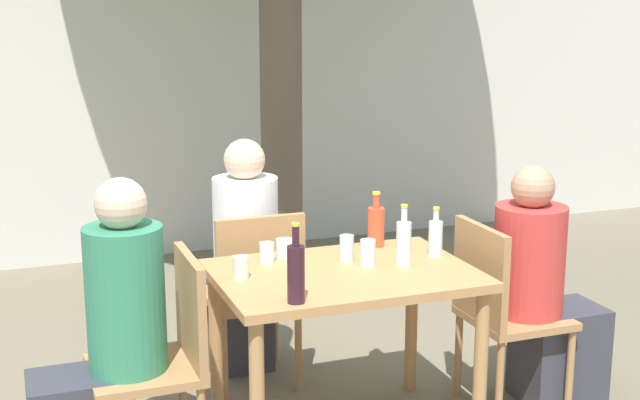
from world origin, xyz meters
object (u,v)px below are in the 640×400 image
patio_chair_1 (500,305)px  water_bottle_1 (436,237)px  patio_chair_2 (255,289)px  drinking_glass_0 (241,268)px  drinking_glass_3 (285,249)px  patio_chair_0 (165,350)px  drinking_glass_2 (347,248)px  person_seated_0 (106,350)px  soda_bottle_2 (376,225)px  wine_bottle_0 (296,272)px  person_seated_2 (242,269)px  drinking_glass_1 (267,253)px  water_bottle_3 (404,242)px  person_seated_1 (543,299)px  drinking_glass_4 (368,253)px  dining_table_front (344,295)px

patio_chair_1 → water_bottle_1: bearing=77.5°
patio_chair_2 → water_bottle_1: 0.96m
drinking_glass_0 → drinking_glass_3: bearing=39.8°
patio_chair_0 → drinking_glass_2: size_ratio=7.66×
drinking_glass_2 → patio_chair_0: bearing=-171.5°
person_seated_0 → soda_bottle_2: size_ratio=4.78×
patio_chair_2 → wine_bottle_0: wine_bottle_0 is taller
person_seated_2 → patio_chair_0: bearing=56.6°
person_seated_0 → drinking_glass_1: (0.75, 0.23, 0.26)m
person_seated_0 → drinking_glass_1: person_seated_0 is taller
water_bottle_3 → person_seated_2: bearing=119.8°
patio_chair_1 → person_seated_2: 1.33m
person_seated_2 → drinking_glass_3: bearing=94.2°
wine_bottle_0 → water_bottle_1: (0.80, 0.38, -0.04)m
person_seated_1 → drinking_glass_0: (-1.48, 0.05, 0.30)m
drinking_glass_4 → person_seated_0: bearing=-178.1°
dining_table_front → drinking_glass_4: bearing=16.9°
patio_chair_2 → drinking_glass_2: (0.29, -0.50, 0.31)m
patio_chair_1 → person_seated_1: (0.24, -0.00, 0.00)m
water_bottle_3 → wine_bottle_0: bearing=-153.4°
patio_chair_1 → soda_bottle_2: 0.69m
wine_bottle_0 → drinking_glass_2: wine_bottle_0 is taller
dining_table_front → drinking_glass_2: 0.22m
patio_chair_1 → person_seated_0: bearing=90.0°
person_seated_0 → drinking_glass_0: bearing=95.1°
person_seated_0 → person_seated_2: (0.80, 0.86, 0.00)m
water_bottle_3 → soda_bottle_2: bearing=88.0°
wine_bottle_0 → person_seated_1: bearing=13.0°
person_seated_1 → wine_bottle_0: size_ratio=3.70×
patio_chair_0 → drinking_glass_3: (0.61, 0.28, 0.30)m
dining_table_front → person_seated_1: (1.03, -0.00, -0.14)m
drinking_glass_1 → drinking_glass_2: (0.34, -0.10, 0.01)m
patio_chair_0 → patio_chair_2: size_ratio=1.00×
patio_chair_0 → drinking_glass_0: patio_chair_0 is taller
dining_table_front → person_seated_2: 0.89m
drinking_glass_0 → person_seated_2: bearing=74.4°
drinking_glass_3 → drinking_glass_4: size_ratio=0.75×
patio_chair_0 → water_bottle_1: 1.31m
person_seated_0 → patio_chair_2: bearing=128.0°
patio_chair_0 → drinking_glass_4: size_ratio=7.84×
patio_chair_2 → drinking_glass_2: size_ratio=7.66×
patio_chair_2 → patio_chair_0: bearing=47.8°
dining_table_front → drinking_glass_3: drinking_glass_3 is taller
drinking_glass_0 → soda_bottle_2: bearing=19.6°
water_bottle_1 → drinking_glass_3: water_bottle_1 is taller
water_bottle_1 → drinking_glass_4: 0.35m
soda_bottle_2 → drinking_glass_3: (-0.47, -0.04, -0.06)m
soda_bottle_2 → drinking_glass_0: (-0.74, -0.26, -0.05)m
patio_chair_2 → soda_bottle_2: (0.51, -0.31, 0.36)m
wine_bottle_0 → drinking_glass_2: 0.59m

